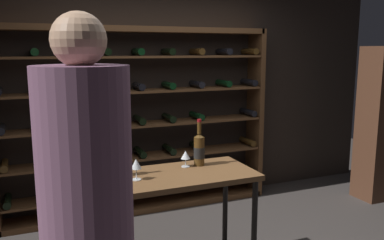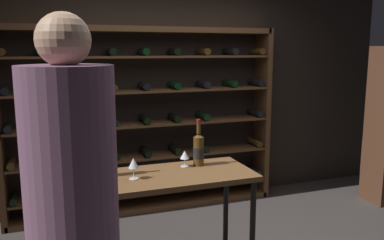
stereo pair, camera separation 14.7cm
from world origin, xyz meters
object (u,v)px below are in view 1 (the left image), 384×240
wine_rack (140,122)px  tasting_table (177,188)px  wine_bottle_amber_reserve (111,158)px  wine_glass_stemmed_left (136,165)px  display_cabinet (379,124)px  wine_bottle_green_slim (199,149)px  wine_glass_stemmed_center (186,156)px  person_guest_blue_shirt (87,216)px

wine_rack → tasting_table: bearing=-95.5°
wine_bottle_amber_reserve → wine_glass_stemmed_left: 0.20m
display_cabinet → wine_glass_stemmed_left: size_ratio=12.10×
wine_rack → wine_bottle_green_slim: (0.09, -1.45, 0.01)m
wine_glass_stemmed_left → tasting_table: bearing=4.8°
tasting_table → wine_glass_stemmed_left: size_ratio=7.64×
wine_rack → wine_bottle_amber_reserve: size_ratio=8.08×
wine_rack → display_cabinet: wine_rack is taller
wine_glass_stemmed_center → wine_bottle_amber_reserve: bearing=-177.1°
display_cabinet → person_guest_blue_shirt: bearing=-153.9°
display_cabinet → tasting_table: bearing=-164.0°
wine_bottle_green_slim → wine_glass_stemmed_left: bearing=-163.5°
wine_bottle_amber_reserve → wine_glass_stemmed_center: bearing=2.9°
display_cabinet → wine_bottle_amber_reserve: 3.47m
wine_glass_stemmed_left → wine_glass_stemmed_center: (0.44, 0.17, -0.02)m
tasting_table → person_guest_blue_shirt: (-0.78, -0.97, 0.30)m
wine_bottle_green_slim → wine_rack: bearing=93.6°
wine_rack → display_cabinet: size_ratio=1.64×
wine_bottle_green_slim → wine_bottle_amber_reserve: wine_bottle_amber_reserve is taller
tasting_table → person_guest_blue_shirt: person_guest_blue_shirt is taller
wine_bottle_green_slim → wine_glass_stemmed_center: 0.12m
wine_rack → display_cabinet: bearing=-14.9°
wine_rack → person_guest_blue_shirt: (-0.93, -2.56, 0.07)m
wine_rack → display_cabinet: 2.88m
wine_bottle_green_slim → person_guest_blue_shirt: bearing=-132.6°
wine_bottle_green_slim → wine_glass_stemmed_center: bearing=179.1°
wine_bottle_green_slim → wine_glass_stemmed_left: 0.58m
person_guest_blue_shirt → wine_glass_stemmed_left: 1.06m
tasting_table → wine_bottle_amber_reserve: size_ratio=3.11×
tasting_table → wine_bottle_green_slim: wine_bottle_green_slim is taller
display_cabinet → wine_glass_stemmed_center: bearing=-165.9°
tasting_table → display_cabinet: bearing=16.0°
wine_bottle_amber_reserve → wine_glass_stemmed_center: (0.59, 0.03, -0.05)m
wine_glass_stemmed_center → wine_rack: bearing=89.0°
person_guest_blue_shirt → wine_bottle_green_slim: 1.51m
wine_glass_stemmed_left → wine_glass_stemmed_center: 0.47m
tasting_table → wine_bottle_amber_reserve: 0.53m
display_cabinet → wine_glass_stemmed_left: display_cabinet is taller
tasting_table → display_cabinet: size_ratio=0.63×
person_guest_blue_shirt → wine_bottle_green_slim: size_ratio=5.30×
display_cabinet → wine_bottle_green_slim: 2.78m
wine_bottle_amber_reserve → display_cabinet: bearing=12.2°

